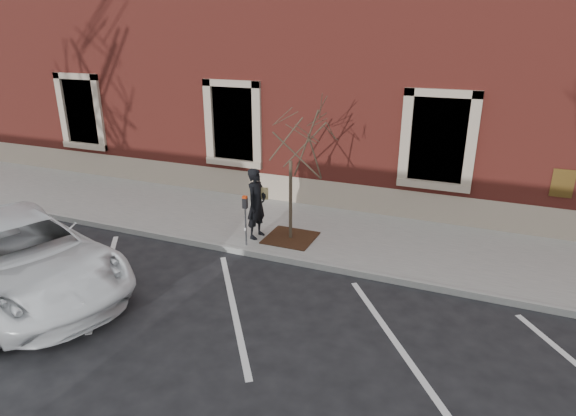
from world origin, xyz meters
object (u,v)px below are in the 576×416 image
at_px(man, 257,203).
at_px(sapling, 291,138).
at_px(parking_meter, 245,211).
at_px(white_truck, 20,256).

distance_m(man, sapling, 1.87).
relative_size(parking_meter, white_truck, 0.23).
distance_m(man, parking_meter, 0.57).
relative_size(man, white_truck, 0.32).
relative_size(sapling, white_truck, 0.65).
bearing_deg(parking_meter, sapling, 63.08).
bearing_deg(man, sapling, -66.99).
xyz_separation_m(man, sapling, (0.82, 0.22, 1.66)).
height_order(parking_meter, sapling, sapling).
relative_size(man, parking_meter, 1.41).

